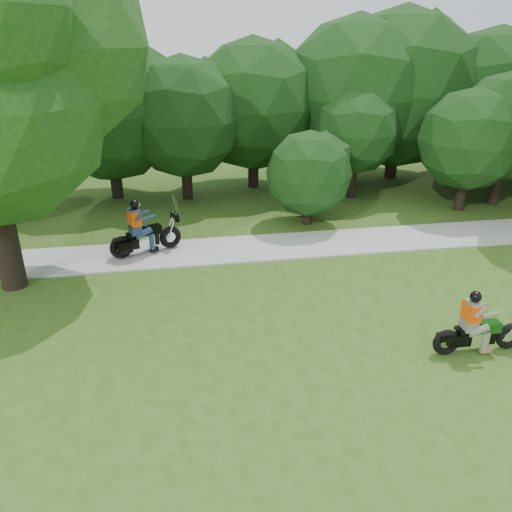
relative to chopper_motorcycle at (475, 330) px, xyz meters
name	(u,v)px	position (x,y,z in m)	size (l,w,h in m)	color
ground	(492,393)	(-0.38, -1.37, -0.56)	(100.00, 100.00, 0.00)	#324F16
walkway	(352,241)	(-0.38, 6.63, -0.53)	(60.00, 2.20, 0.06)	#ACACA7
tree_line	(368,103)	(2.50, 13.40, 3.17)	(40.22, 11.68, 7.86)	black
chopper_motorcycle	(475,330)	(0.00, 0.00, 0.00)	(2.12, 0.57, 1.52)	black
touring_motorcycle	(141,234)	(-7.40, 6.71, 0.16)	(2.29, 1.36, 1.82)	black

